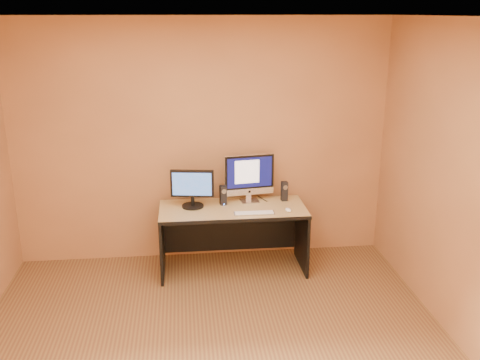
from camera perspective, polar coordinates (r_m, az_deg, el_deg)
The scene contains 11 objects.
walls at distance 3.82m, azimuth -2.82°, elevation -2.91°, with size 4.00×4.00×2.60m, color #A87044, non-canonical shape.
ceiling at distance 3.58m, azimuth -3.14°, elevation 16.99°, with size 4.00×4.00×0.00m, color white.
desk at distance 5.65m, azimuth -0.76°, elevation -6.32°, with size 1.51×0.66×0.70m, color tan, non-canonical shape.
imac at distance 5.62m, azimuth 1.05°, elevation 0.20°, with size 0.54×0.20×0.52m, color silver, non-canonical shape.
second_monitor at distance 5.50m, azimuth -5.11°, elevation -0.93°, with size 0.45×0.23×0.40m, color black, non-canonical shape.
speaker_left at distance 5.58m, azimuth -1.81°, elevation -1.63°, with size 0.06×0.07×0.21m, color black, non-canonical shape.
speaker_right at distance 5.72m, azimuth 4.75°, elevation -1.19°, with size 0.06×0.07×0.21m, color black, non-canonical shape.
keyboard at distance 5.36m, azimuth 1.52°, elevation -3.55°, with size 0.41×0.11×0.02m, color #AFAFB4.
mouse at distance 5.44m, azimuth 5.16°, elevation -3.18°, with size 0.05×0.10×0.03m, color white.
cable_a at distance 5.78m, azimuth 2.39°, elevation -2.00°, with size 0.01×0.01×0.21m, color black.
cable_b at distance 5.80m, azimuth 0.68°, elevation -1.91°, with size 0.01×0.01×0.17m, color black.
Camera 1 is at (-0.21, -3.57, 2.63)m, focal length 40.00 mm.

